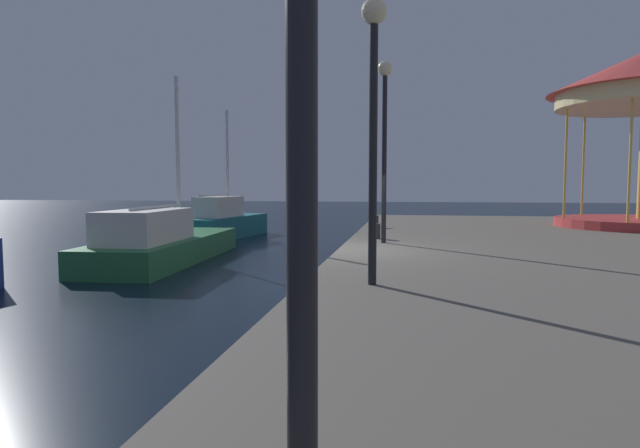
{
  "coord_description": "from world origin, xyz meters",
  "views": [
    {
      "loc": [
        1.52,
        -11.56,
        2.22
      ],
      "look_at": [
        -0.77,
        2.07,
        1.2
      ],
      "focal_mm": 29.35,
      "sensor_mm": 36.0,
      "label": 1
    }
  ],
  "objects_px": {
    "bollard_south": "(375,221)",
    "bollard_north": "(376,231)",
    "sailboat_green": "(161,243)",
    "lamp_post_mid_promenade": "(374,89)",
    "lamp_post_far_end": "(385,120)",
    "sailboat_teal": "(223,222)"
  },
  "relations": [
    {
      "from": "sailboat_teal",
      "to": "sailboat_green",
      "type": "distance_m",
      "value": 7.21
    },
    {
      "from": "lamp_post_far_end",
      "to": "bollard_north",
      "type": "distance_m",
      "value": 3.01
    },
    {
      "from": "bollard_south",
      "to": "bollard_north",
      "type": "relative_size",
      "value": 1.0
    },
    {
      "from": "lamp_post_mid_promenade",
      "to": "sailboat_green",
      "type": "bearing_deg",
      "value": 134.79
    },
    {
      "from": "lamp_post_far_end",
      "to": "bollard_south",
      "type": "relative_size",
      "value": 11.04
    },
    {
      "from": "lamp_post_mid_promenade",
      "to": "sailboat_teal",
      "type": "bearing_deg",
      "value": 117.83
    },
    {
      "from": "sailboat_teal",
      "to": "sailboat_green",
      "type": "xyz_separation_m",
      "value": [
        0.75,
        -7.17,
        -0.09
      ]
    },
    {
      "from": "sailboat_teal",
      "to": "bollard_south",
      "type": "distance_m",
      "value": 7.45
    },
    {
      "from": "sailboat_green",
      "to": "lamp_post_mid_promenade",
      "type": "xyz_separation_m",
      "value": [
        6.49,
        -6.54,
        2.98
      ]
    },
    {
      "from": "sailboat_teal",
      "to": "lamp_post_far_end",
      "type": "relative_size",
      "value": 1.24
    },
    {
      "from": "bollard_south",
      "to": "sailboat_green",
      "type": "bearing_deg",
      "value": -147.29
    },
    {
      "from": "sailboat_green",
      "to": "lamp_post_far_end",
      "type": "bearing_deg",
      "value": -9.11
    },
    {
      "from": "sailboat_teal",
      "to": "bollard_south",
      "type": "height_order",
      "value": "sailboat_teal"
    },
    {
      "from": "lamp_post_far_end",
      "to": "sailboat_green",
      "type": "bearing_deg",
      "value": 170.89
    },
    {
      "from": "lamp_post_mid_promenade",
      "to": "bollard_south",
      "type": "height_order",
      "value": "lamp_post_mid_promenade"
    },
    {
      "from": "sailboat_green",
      "to": "lamp_post_mid_promenade",
      "type": "height_order",
      "value": "sailboat_green"
    },
    {
      "from": "sailboat_teal",
      "to": "lamp_post_mid_promenade",
      "type": "height_order",
      "value": "sailboat_teal"
    },
    {
      "from": "bollard_south",
      "to": "sailboat_teal",
      "type": "bearing_deg",
      "value": 152.97
    },
    {
      "from": "lamp_post_far_end",
      "to": "bollard_north",
      "type": "bearing_deg",
      "value": 103.53
    },
    {
      "from": "sailboat_green",
      "to": "bollard_south",
      "type": "bearing_deg",
      "value": 32.71
    },
    {
      "from": "lamp_post_mid_promenade",
      "to": "bollard_south",
      "type": "distance_m",
      "value": 10.65
    },
    {
      "from": "sailboat_teal",
      "to": "lamp_post_mid_promenade",
      "type": "distance_m",
      "value": 15.76
    }
  ]
}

